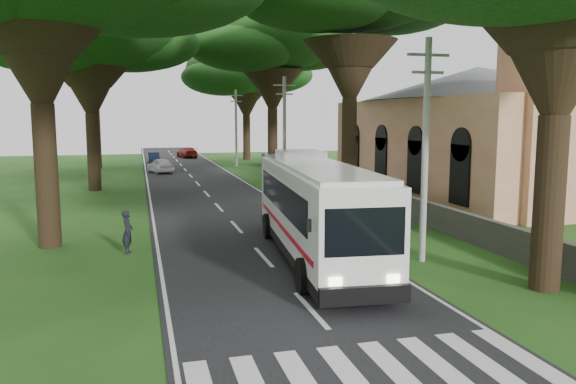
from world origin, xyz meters
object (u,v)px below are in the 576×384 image
Objects in this scene: church at (478,122)px; pedestrian at (128,232)px; pole_near at (425,147)px; coach_bus at (315,208)px; pole_mid at (284,132)px; distant_car_c at (187,152)px; pole_far at (236,127)px; distant_car_a at (160,165)px; distant_car_b at (154,157)px.

pedestrian is at bearing -153.19° from church.
coach_bus is at bearing 159.19° from pole_near.
pole_mid is 4.75× the size of pedestrian.
pole_far is at bearing 94.49° from distant_car_c.
pole_near is (-12.36, -15.55, -0.73)m from church.
pole_far is 9.75m from distant_car_a.
pole_near is at bearing 86.36° from distant_car_a.
pole_far is 2.25× the size of distant_car_b.
coach_bus is 2.68× the size of distant_car_c.
pole_mid is at bearing 160.19° from church.
distant_car_c is at bearing 112.48° from church.
church reaches higher than distant_car_c.
distant_car_a is 0.89× the size of distant_car_c.
pole_near is 55.01m from distant_car_c.
pedestrian reaches higher than distant_car_c.
pole_mid is 1.98× the size of distant_car_a.
distant_car_c reaches higher than distant_car_b.
pole_near is at bearing -81.65° from distant_car_b.
pedestrian is at bearing 69.31° from distant_car_a.
pole_mid and pole_far have the same top height.
distant_car_a is at bearing 102.64° from pole_near.
pole_far is 15.66m from distant_car_c.
distant_car_c is at bearing 95.45° from coach_bus.
coach_bus is at bearing -138.55° from church.
pole_mid is 20.00m from pole_far.
pole_mid is 1.76× the size of distant_car_c.
pole_near is 1.00× the size of pole_far.
church reaches higher than pedestrian.
coach_bus is at bearing -85.79° from distant_car_b.
pole_near is 48.60m from distant_car_b.
distant_car_a is 1.14× the size of distant_car_b.
distant_car_a is 12.17m from distant_car_b.
church is 27.41m from pole_far.
distant_car_a is (-7.98, 15.59, -3.46)m from pole_mid.
coach_bus reaches higher than pedestrian.
pedestrian reaches higher than distant_car_b.
distant_car_c is (-3.87, 14.77, -3.49)m from pole_far.
distant_car_b is 2.11× the size of pedestrian.
pole_mid reaches higher than coach_bus.
church is 38.49m from distant_car_b.
coach_bus is (-16.02, -14.15, -3.00)m from church.
coach_bus is 3.03× the size of distant_car_a.
distant_car_b is at bearing 99.82° from pole_near.
pole_mid is at bearing 90.00° from pole_near.
pedestrian is at bearing -106.15° from pole_far.
pole_mid is 0.65× the size of coach_bus.
coach_bus is at bearing -95.42° from pole_far.
church is 5.95× the size of distant_car_a.
coach_bus is 34.49m from distant_car_a.
church is 5.27× the size of distant_car_c.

